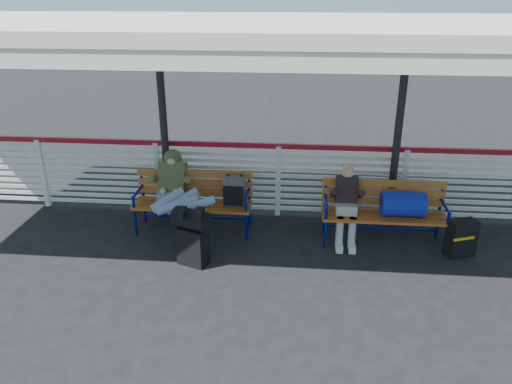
# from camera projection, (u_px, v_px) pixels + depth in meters

# --- Properties ---
(ground) EXTENTS (60.00, 60.00, 0.00)m
(ground) POSITION_uv_depth(u_px,v_px,m) (270.00, 275.00, 6.63)
(ground) COLOR black
(ground) RESTS_ON ground
(fence) EXTENTS (12.08, 0.08, 1.24)m
(fence) POSITION_uv_depth(u_px,v_px,m) (278.00, 178.00, 8.12)
(fence) COLOR silver
(fence) RESTS_ON ground
(canopy) EXTENTS (12.60, 3.60, 3.16)m
(canopy) POSITION_uv_depth(u_px,v_px,m) (277.00, 30.00, 6.25)
(canopy) COLOR silver
(canopy) RESTS_ON ground
(luggage_stack) EXTENTS (0.56, 0.43, 0.82)m
(luggage_stack) POSITION_uv_depth(u_px,v_px,m) (192.00, 235.00, 6.74)
(luggage_stack) COLOR black
(luggage_stack) RESTS_ON ground
(bench_left) EXTENTS (1.80, 0.56, 0.92)m
(bench_left) POSITION_uv_depth(u_px,v_px,m) (205.00, 195.00, 7.63)
(bench_left) COLOR #AD5521
(bench_left) RESTS_ON ground
(bench_right) EXTENTS (1.80, 0.56, 0.92)m
(bench_right) POSITION_uv_depth(u_px,v_px,m) (394.00, 206.00, 7.24)
(bench_right) COLOR #AD5521
(bench_right) RESTS_ON ground
(traveler_man) EXTENTS (0.94, 1.64, 0.77)m
(traveler_man) POSITION_uv_depth(u_px,v_px,m) (178.00, 196.00, 7.30)
(traveler_man) COLOR #7B88A6
(traveler_man) RESTS_ON ground
(companion_person) EXTENTS (0.32, 0.66, 1.15)m
(companion_person) POSITION_uv_depth(u_px,v_px,m) (346.00, 204.00, 7.30)
(companion_person) COLOR #ABA49B
(companion_person) RESTS_ON ground
(suitcase_side) EXTENTS (0.44, 0.35, 0.54)m
(suitcase_side) POSITION_uv_depth(u_px,v_px,m) (461.00, 238.00, 7.01)
(suitcase_side) COLOR black
(suitcase_side) RESTS_ON ground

